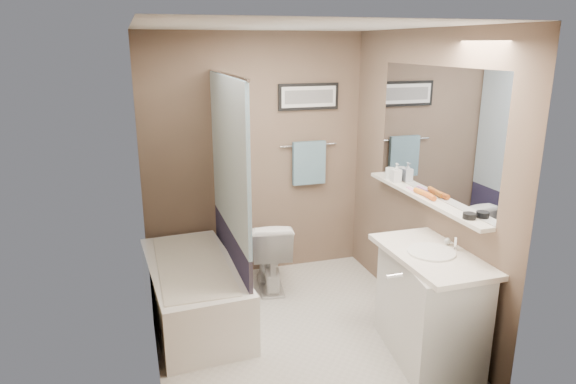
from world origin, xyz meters
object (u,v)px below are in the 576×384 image
object	(u,v)px
vanity	(429,308)
hair_brush_front	(427,195)
glass_jar	(390,173)
soap_bottle	(396,173)
bathtub	(194,292)
hair_brush_back	(424,193)
candle_bowl_near	(469,216)
toilet	(269,253)

from	to	relation	value
vanity	hair_brush_front	distance (m)	0.87
glass_jar	soap_bottle	size ratio (longest dim) A/B	0.60
bathtub	hair_brush_back	xyz separation A→B (m)	(1.79, -0.60, 0.89)
candle_bowl_near	hair_brush_front	size ratio (longest dim) A/B	0.41
glass_jar	vanity	bearing A→B (deg)	-100.12
candle_bowl_near	glass_jar	distance (m)	1.15
hair_brush_front	glass_jar	distance (m)	0.62
bathtub	hair_brush_front	world-z (taller)	hair_brush_front
bathtub	candle_bowl_near	bearing A→B (deg)	-37.33
hair_brush_back	soap_bottle	size ratio (longest dim) A/B	1.33
hair_brush_back	soap_bottle	xyz separation A→B (m)	(0.00, 0.45, 0.06)
glass_jar	soap_bottle	world-z (taller)	soap_bottle
glass_jar	hair_brush_front	bearing A→B (deg)	-90.00
toilet	hair_brush_front	distance (m)	1.66
vanity	soap_bottle	world-z (taller)	soap_bottle
hair_brush_back	toilet	bearing A→B (deg)	135.26
soap_bottle	hair_brush_front	bearing A→B (deg)	-90.00
vanity	glass_jar	size ratio (longest dim) A/B	9.00
bathtub	candle_bowl_near	world-z (taller)	candle_bowl_near
bathtub	vanity	distance (m)	1.93
candle_bowl_near	toilet	bearing A→B (deg)	122.51
hair_brush_front	soap_bottle	xyz separation A→B (m)	(0.00, 0.50, 0.06)
bathtub	soap_bottle	xyz separation A→B (m)	(1.79, -0.15, 0.95)
hair_brush_back	soap_bottle	distance (m)	0.45
bathtub	candle_bowl_near	distance (m)	2.32
hair_brush_front	glass_jar	xyz separation A→B (m)	(0.00, 0.62, 0.03)
vanity	hair_brush_front	size ratio (longest dim) A/B	4.09
toilet	vanity	xyz separation A→B (m)	(0.82, -1.47, 0.05)
toilet	candle_bowl_near	world-z (taller)	candle_bowl_near
bathtub	candle_bowl_near	size ratio (longest dim) A/B	16.67
vanity	toilet	bearing A→B (deg)	127.13
bathtub	vanity	world-z (taller)	vanity
toilet	soap_bottle	xyz separation A→B (m)	(1.01, -0.55, 0.85)
hair_brush_front	glass_jar	bearing A→B (deg)	90.00
toilet	hair_brush_front	xyz separation A→B (m)	(1.01, -1.05, 0.79)
soap_bottle	glass_jar	bearing A→B (deg)	90.00
toilet	glass_jar	bearing A→B (deg)	165.51
bathtub	toilet	world-z (taller)	toilet
vanity	candle_bowl_near	distance (m)	0.77
bathtub	glass_jar	world-z (taller)	glass_jar
bathtub	vanity	size ratio (longest dim) A/B	1.67
soap_bottle	candle_bowl_near	bearing A→B (deg)	-90.00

